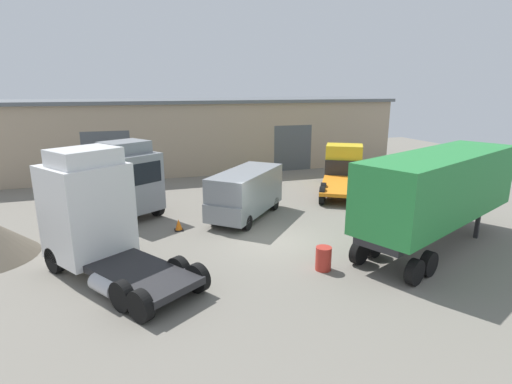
{
  "coord_description": "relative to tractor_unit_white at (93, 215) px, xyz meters",
  "views": [
    {
      "loc": [
        -5.72,
        -15.25,
        6.48
      ],
      "look_at": [
        0.09,
        2.44,
        1.6
      ],
      "focal_mm": 28.0,
      "sensor_mm": 36.0,
      "label": 1
    }
  ],
  "objects": [
    {
      "name": "oil_drum",
      "position": [
        7.83,
        -2.61,
        -1.67
      ],
      "size": [
        0.58,
        0.58,
        0.88
      ],
      "color": "#B22D23",
      "rests_on": "ground_plane"
    },
    {
      "name": "container_trailer_green",
      "position": [
        13.23,
        -2.09,
        0.43
      ],
      "size": [
        9.43,
        5.96,
        3.97
      ],
      "rotation": [
        0.0,
        0.0,
        0.41
      ],
      "color": "#28843D",
      "rests_on": "ground_plane"
    },
    {
      "name": "delivery_van_grey",
      "position": [
        6.85,
        4.1,
        -0.78
      ],
      "size": [
        5.0,
        5.25,
        2.42
      ],
      "rotation": [
        0.0,
        0.0,
        -2.3
      ],
      "color": "gray",
      "rests_on": "ground_plane"
    },
    {
      "name": "flatbed_truck_yellow",
      "position": [
        14.95,
        8.33,
        -0.79
      ],
      "size": [
        5.69,
        7.23,
        2.72
      ],
      "rotation": [
        0.0,
        0.0,
        1.03
      ],
      "color": "yellow",
      "rests_on": "ground_plane"
    },
    {
      "name": "warehouse_building",
      "position": [
        7.01,
        18.46,
        0.69
      ],
      "size": [
        32.32,
        8.17,
        5.58
      ],
      "color": "tan",
      "rests_on": "ground_plane"
    },
    {
      "name": "ground_plane",
      "position": [
        7.01,
        0.62,
        -2.11
      ],
      "size": [
        60.0,
        60.0,
        0.0
      ],
      "primitive_type": "plane",
      "color": "slate"
    },
    {
      "name": "tractor_unit_white",
      "position": [
        0.0,
        0.0,
        0.0
      ],
      "size": [
        5.48,
        6.51,
        4.46
      ],
      "rotation": [
        0.0,
        0.0,
        2.15
      ],
      "color": "silver",
      "rests_on": "ground_plane"
    },
    {
      "name": "tractor_unit_grey",
      "position": [
        1.09,
        6.18,
        -0.25
      ],
      "size": [
        5.41,
        6.58,
        3.94
      ],
      "rotation": [
        0.0,
        0.0,
        -1.01
      ],
      "color": "gray",
      "rests_on": "ground_plane"
    },
    {
      "name": "traffic_cone",
      "position": [
        3.36,
        3.26,
        -1.85
      ],
      "size": [
        0.4,
        0.4,
        0.55
      ],
      "color": "black",
      "rests_on": "ground_plane"
    }
  ]
}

